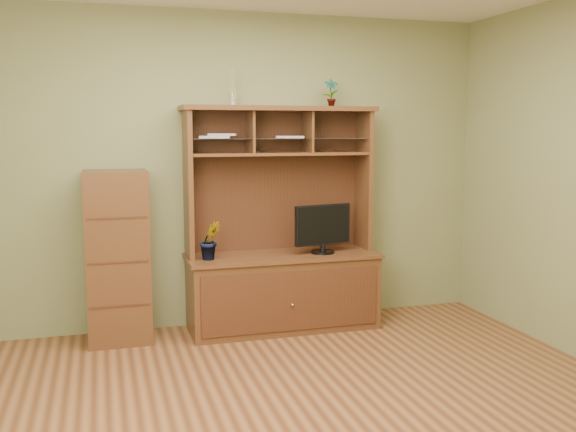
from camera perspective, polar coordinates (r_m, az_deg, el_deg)
name	(u,v)px	position (r m, az deg, el deg)	size (l,w,h in m)	color
room	(309,192)	(3.68, 1.86, 2.16)	(4.54, 4.04, 2.74)	#562F18
media_hutch	(282,268)	(5.54, -0.55, -4.64)	(1.66, 0.61, 1.90)	#4C2715
monitor	(323,228)	(5.50, 3.12, -1.05)	(0.52, 0.20, 0.42)	black
orchid_plant	(210,240)	(5.27, -6.93, -2.15)	(0.18, 0.14, 0.32)	#355B1F
top_plant	(331,93)	(5.64, 3.84, 10.89)	(0.13, 0.09, 0.24)	#2D5E21
reed_diffuser	(232,92)	(5.40, -4.97, 10.96)	(0.06, 0.06, 0.29)	silver
magazines	(242,136)	(5.41, -4.13, 7.08)	(0.92, 0.23, 0.04)	#A4A4A9
side_cabinet	(118,257)	(5.33, -14.90, -3.52)	(0.49, 0.45, 1.38)	#4C2715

